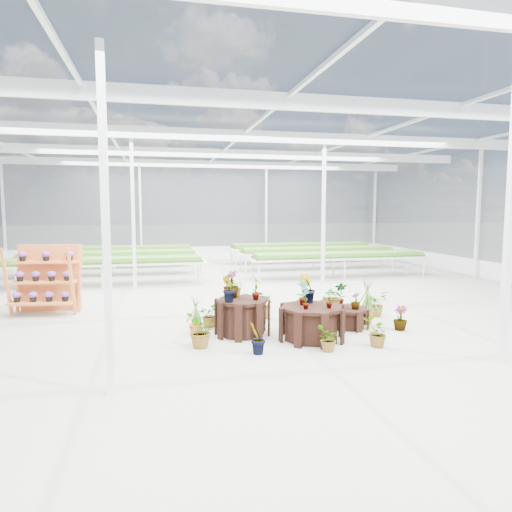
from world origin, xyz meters
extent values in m
plane|color=gray|center=(0.00, 0.00, 0.00)|extent=(24.00, 24.00, 0.00)
cylinder|color=black|center=(-0.77, -1.58, 0.35)|extent=(1.31, 1.31, 0.70)
cylinder|color=black|center=(0.43, -2.18, 0.32)|extent=(1.26, 1.26, 0.64)
cylinder|color=black|center=(1.43, -1.48, 0.20)|extent=(1.06, 1.06, 0.41)
imported|color=#447325|center=(-0.96, -1.37, 0.97)|extent=(0.41, 0.41, 0.53)
imported|color=#447325|center=(-0.53, -1.72, 0.95)|extent=(0.21, 0.28, 0.49)
imported|color=#447325|center=(-0.83, -1.25, 0.89)|extent=(0.33, 0.37, 0.37)
imported|color=#447325|center=(-1.07, -1.83, 0.96)|extent=(0.25, 0.30, 0.51)
imported|color=#447325|center=(0.29, -2.05, 0.88)|extent=(0.30, 0.26, 0.48)
imported|color=#447325|center=(0.68, -2.40, 0.83)|extent=(0.18, 0.23, 0.38)
imported|color=#447325|center=(0.44, -1.86, 0.92)|extent=(0.40, 0.38, 0.57)
imported|color=#447325|center=(0.24, -2.38, 0.82)|extent=(0.15, 0.21, 0.37)
imported|color=#447325|center=(1.19, -1.40, 0.64)|extent=(0.54, 0.51, 0.48)
imported|color=#447325|center=(1.56, -1.63, 0.58)|extent=(0.22, 0.22, 0.34)
imported|color=#447325|center=(1.38, -1.28, 0.66)|extent=(0.30, 0.24, 0.51)
imported|color=#447325|center=(-1.64, -2.24, 0.31)|extent=(0.61, 0.67, 0.62)
imported|color=#447325|center=(-1.34, -0.84, 0.26)|extent=(0.51, 0.56, 0.52)
imported|color=#447325|center=(-0.76, -2.81, 0.28)|extent=(0.39, 0.39, 0.56)
imported|color=#447325|center=(0.47, -2.93, 0.23)|extent=(0.52, 0.54, 0.45)
imported|color=#447325|center=(1.40, -2.86, 0.26)|extent=(0.54, 0.49, 0.52)
imported|color=#447325|center=(2.40, -1.93, 0.25)|extent=(0.39, 0.39, 0.50)
imported|color=#447325|center=(2.50, -0.70, 0.29)|extent=(0.67, 0.64, 0.58)
imported|color=#447325|center=(1.27, -0.85, 0.27)|extent=(0.27, 0.32, 0.55)
imported|color=#447325|center=(-0.07, -0.39, 0.33)|extent=(0.66, 0.71, 0.65)
imported|color=#447325|center=(-0.83, -0.57, 0.30)|extent=(0.42, 0.42, 0.59)
camera|label=1|loc=(-2.40, -10.07, 2.45)|focal=32.00mm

